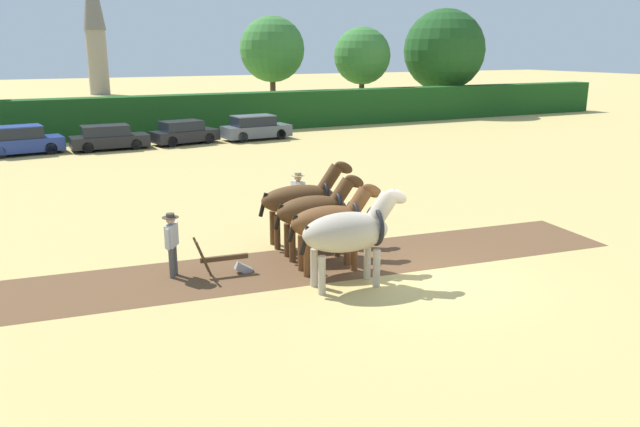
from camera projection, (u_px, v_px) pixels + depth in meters
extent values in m
plane|color=tan|center=(426.00, 280.00, 15.70)|extent=(240.00, 240.00, 0.00)
cube|color=brown|center=(183.00, 279.00, 15.75)|extent=(24.66, 5.64, 0.01)
cube|color=#194719|center=(160.00, 116.00, 41.53)|extent=(78.06, 1.71, 2.64)
cylinder|color=#4C3823|center=(273.00, 94.00, 50.08)|extent=(0.44, 0.44, 4.18)
sphere|color=#387533|center=(272.00, 49.00, 49.18)|extent=(5.12, 5.12, 5.12)
cylinder|color=#423323|center=(361.00, 95.00, 52.35)|extent=(0.44, 0.44, 3.78)
sphere|color=#387533|center=(362.00, 56.00, 51.53)|extent=(4.68, 4.68, 4.68)
cylinder|color=brown|center=(442.00, 93.00, 55.32)|extent=(0.44, 0.44, 3.56)
sphere|color=#1E4C1E|center=(444.00, 50.00, 54.37)|extent=(7.05, 7.05, 7.05)
cylinder|color=gray|center=(98.00, 63.00, 77.62)|extent=(2.43, 2.43, 7.82)
ellipsoid|color=#B2A38E|center=(346.00, 232.00, 14.95)|extent=(2.28, 1.25, 0.97)
cylinder|color=#B2A38E|center=(367.00, 261.00, 15.67)|extent=(0.18, 0.18, 0.96)
cylinder|color=#B2A38E|center=(377.00, 268.00, 15.16)|extent=(0.18, 0.18, 0.96)
cylinder|color=#B2A38E|center=(314.00, 268.00, 15.20)|extent=(0.18, 0.18, 0.96)
cylinder|color=#B2A38E|center=(322.00, 275.00, 14.69)|extent=(0.18, 0.18, 0.96)
cylinder|color=#B2A38E|center=(381.00, 209.00, 15.13)|extent=(0.86, 0.54, 0.89)
ellipsoid|color=#B2A38E|center=(396.00, 196.00, 15.18)|extent=(0.70, 0.33, 0.54)
cube|color=black|center=(388.00, 200.00, 15.13)|extent=(0.41, 0.12, 0.54)
cylinder|color=black|center=(305.00, 241.00, 14.63)|extent=(0.31, 0.15, 0.71)
torus|color=black|center=(375.00, 226.00, 15.18)|extent=(0.22, 0.98, 0.97)
ellipsoid|color=brown|center=(328.00, 222.00, 16.07)|extent=(2.09, 1.08, 0.82)
cylinder|color=brown|center=(347.00, 248.00, 16.72)|extent=(0.18, 0.18, 0.97)
cylinder|color=brown|center=(354.00, 253.00, 16.28)|extent=(0.18, 0.18, 0.97)
cylinder|color=brown|center=(301.00, 253.00, 16.29)|extent=(0.18, 0.18, 0.97)
cylinder|color=brown|center=(307.00, 258.00, 15.85)|extent=(0.18, 0.18, 0.97)
cylinder|color=brown|center=(358.00, 202.00, 16.23)|extent=(0.78, 0.47, 0.82)
ellipsoid|color=brown|center=(372.00, 191.00, 16.29)|extent=(0.70, 0.33, 0.54)
cube|color=black|center=(364.00, 195.00, 16.24)|extent=(0.39, 0.12, 0.51)
cylinder|color=black|center=(293.00, 228.00, 15.78)|extent=(0.31, 0.15, 0.71)
torus|color=black|center=(353.00, 217.00, 16.28)|extent=(0.20, 0.85, 0.85)
ellipsoid|color=#513319|center=(312.00, 211.00, 17.17)|extent=(2.12, 1.09, 0.83)
cylinder|color=#513319|center=(331.00, 235.00, 17.83)|extent=(0.18, 0.18, 0.96)
cylinder|color=#513319|center=(338.00, 240.00, 17.39)|extent=(0.18, 0.18, 0.96)
cylinder|color=#513319|center=(287.00, 240.00, 17.39)|extent=(0.18, 0.18, 0.96)
cylinder|color=#513319|center=(292.00, 245.00, 16.96)|extent=(0.18, 0.18, 0.96)
cylinder|color=#513319|center=(341.00, 192.00, 17.34)|extent=(0.79, 0.47, 0.84)
ellipsoid|color=#513319|center=(354.00, 181.00, 17.40)|extent=(0.70, 0.33, 0.54)
cube|color=black|center=(347.00, 185.00, 17.35)|extent=(0.40, 0.12, 0.52)
cylinder|color=black|center=(279.00, 217.00, 16.88)|extent=(0.31, 0.15, 0.71)
torus|color=black|center=(336.00, 206.00, 17.39)|extent=(0.20, 0.86, 0.85)
ellipsoid|color=#513319|center=(299.00, 199.00, 18.26)|extent=(2.34, 1.11, 0.82)
cylinder|color=#513319|center=(319.00, 223.00, 18.95)|extent=(0.18, 0.18, 1.02)
cylinder|color=#513319|center=(325.00, 227.00, 18.52)|extent=(0.18, 0.18, 1.02)
cylinder|color=#513319|center=(273.00, 228.00, 18.46)|extent=(0.18, 0.18, 1.02)
cylinder|color=#513319|center=(277.00, 232.00, 18.03)|extent=(0.18, 0.18, 1.02)
cylinder|color=#513319|center=(329.00, 179.00, 18.45)|extent=(0.87, 0.48, 0.95)
ellipsoid|color=#513319|center=(344.00, 168.00, 18.52)|extent=(0.70, 0.33, 0.54)
cube|color=black|center=(336.00, 173.00, 18.47)|extent=(0.46, 0.13, 0.62)
cylinder|color=black|center=(263.00, 205.00, 17.93)|extent=(0.31, 0.15, 0.71)
torus|color=black|center=(324.00, 195.00, 18.51)|extent=(0.20, 0.85, 0.85)
cube|color=#4C331E|center=(224.00, 258.00, 15.99)|extent=(1.24, 0.23, 0.12)
cube|color=#939399|center=(244.00, 269.00, 16.24)|extent=(0.50, 0.25, 0.39)
cylinder|color=#4C331E|center=(201.00, 254.00, 15.96)|extent=(0.40, 0.10, 0.96)
cylinder|color=#4C331E|center=(204.00, 259.00, 15.60)|extent=(0.40, 0.10, 0.96)
cylinder|color=#4C4C4C|center=(175.00, 260.00, 15.97)|extent=(0.14, 0.14, 0.81)
cylinder|color=#4C4C4C|center=(172.00, 263.00, 15.77)|extent=(0.14, 0.14, 0.81)
cube|color=#B7B7BC|center=(171.00, 235.00, 15.69)|extent=(0.42, 0.51, 0.58)
sphere|color=tan|center=(170.00, 220.00, 15.59)|extent=(0.22, 0.22, 0.22)
cylinder|color=#B7B7BC|center=(175.00, 233.00, 15.97)|extent=(0.09, 0.09, 0.54)
cylinder|color=#B7B7BC|center=(168.00, 239.00, 15.42)|extent=(0.09, 0.09, 0.54)
cylinder|color=#42382D|center=(170.00, 217.00, 15.57)|extent=(0.42, 0.42, 0.02)
cylinder|color=#42382D|center=(170.00, 215.00, 15.56)|extent=(0.21, 0.21, 0.10)
cylinder|color=#28334C|center=(296.00, 212.00, 20.54)|extent=(0.14, 0.14, 0.87)
cylinder|color=#28334C|center=(300.00, 213.00, 20.37)|extent=(0.14, 0.14, 0.87)
cube|color=silver|center=(298.00, 191.00, 20.26)|extent=(0.32, 0.54, 0.62)
sphere|color=tan|center=(298.00, 178.00, 20.15)|extent=(0.24, 0.24, 0.24)
cylinder|color=silver|center=(292.00, 190.00, 20.49)|extent=(0.09, 0.09, 0.58)
cylinder|color=silver|center=(304.00, 193.00, 20.05)|extent=(0.09, 0.09, 0.58)
cylinder|color=tan|center=(298.00, 175.00, 20.13)|extent=(0.45, 0.45, 0.02)
cylinder|color=tan|center=(298.00, 174.00, 20.12)|extent=(0.22, 0.22, 0.10)
cube|color=navy|center=(23.00, 145.00, 34.15)|extent=(4.32, 2.30, 0.73)
cube|color=black|center=(17.00, 133.00, 33.87)|extent=(2.66, 1.91, 0.61)
cube|color=navy|center=(16.00, 126.00, 33.78)|extent=(2.66, 1.91, 0.06)
cylinder|color=black|center=(45.00, 145.00, 35.52)|extent=(0.69, 0.30, 0.66)
cylinder|color=black|center=(51.00, 148.00, 34.25)|extent=(0.69, 0.30, 0.66)
cube|color=black|center=(110.00, 141.00, 35.85)|extent=(4.31, 1.80, 0.65)
cube|color=black|center=(105.00, 131.00, 35.60)|extent=(2.59, 1.59, 0.53)
cube|color=black|center=(105.00, 126.00, 35.53)|extent=(2.59, 1.59, 0.06)
cylinder|color=black|center=(131.00, 141.00, 37.13)|extent=(0.62, 0.23, 0.62)
cylinder|color=black|center=(136.00, 144.00, 35.84)|extent=(0.62, 0.23, 0.62)
cylinder|color=black|center=(84.00, 144.00, 35.95)|extent=(0.62, 0.23, 0.62)
cylinder|color=black|center=(88.00, 148.00, 34.67)|extent=(0.62, 0.23, 0.62)
cube|color=black|center=(185.00, 136.00, 37.99)|extent=(4.19, 2.46, 0.65)
cube|color=black|center=(182.00, 126.00, 37.72)|extent=(2.62, 1.98, 0.53)
cube|color=black|center=(181.00, 121.00, 37.64)|extent=(2.62, 1.98, 0.06)
cylinder|color=black|center=(198.00, 136.00, 39.32)|extent=(0.68, 0.35, 0.65)
cylinder|color=black|center=(209.00, 138.00, 38.18)|extent=(0.68, 0.35, 0.65)
cylinder|color=black|center=(161.00, 139.00, 37.88)|extent=(0.68, 0.35, 0.65)
cylinder|color=black|center=(172.00, 142.00, 36.74)|extent=(0.68, 0.35, 0.65)
cube|color=#565B66|center=(256.00, 131.00, 39.78)|extent=(4.41, 2.08, 0.72)
cube|color=black|center=(253.00, 121.00, 39.51)|extent=(2.68, 1.78, 0.59)
cube|color=#565B66|center=(253.00, 116.00, 39.42)|extent=(2.68, 1.78, 0.06)
cylinder|color=black|center=(270.00, 132.00, 41.13)|extent=(0.69, 0.27, 0.67)
cylinder|color=black|center=(281.00, 134.00, 39.85)|extent=(0.69, 0.27, 0.67)
cylinder|color=black|center=(233.00, 134.00, 39.82)|extent=(0.69, 0.27, 0.67)
cylinder|color=black|center=(242.00, 137.00, 38.54)|extent=(0.69, 0.27, 0.67)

